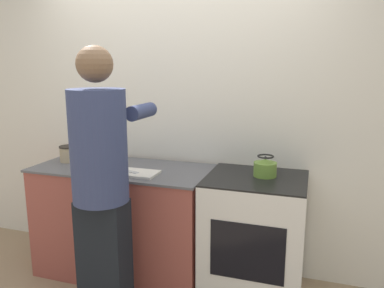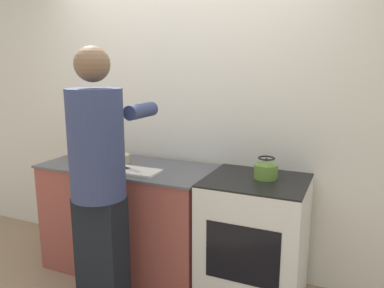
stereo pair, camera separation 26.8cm
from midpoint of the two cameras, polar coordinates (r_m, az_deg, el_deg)
wall_back at (r=3.19m, az=-4.13°, el=4.32°), size 8.00×0.05×2.60m
counter at (r=3.24m, az=-12.71°, el=-11.32°), size 1.42×0.66×0.91m
oven at (r=2.87m, az=6.75°, el=-14.04°), size 0.71×0.63×0.93m
person at (r=2.51m, az=-16.64°, el=-5.26°), size 0.41×0.64×1.84m
cutting_board at (r=2.88m, az=-11.67°, el=-4.36°), size 0.38×0.21×0.02m
knife at (r=2.89m, az=-12.34°, el=-4.09°), size 0.18×0.08×0.01m
kettle at (r=2.72m, az=8.35°, el=-3.60°), size 0.17×0.17×0.15m
bowl_prep at (r=3.52m, az=-18.16°, el=-1.24°), size 0.13×0.13×0.08m
bowl_mixing at (r=3.18m, az=-14.38°, el=-2.47°), size 0.18×0.18×0.07m
canister_jar at (r=3.39m, az=-20.47°, el=-1.41°), size 0.15×0.15×0.14m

